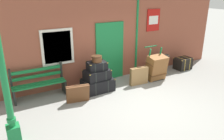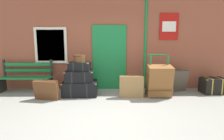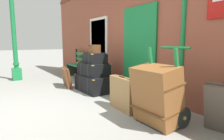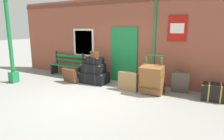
# 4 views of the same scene
# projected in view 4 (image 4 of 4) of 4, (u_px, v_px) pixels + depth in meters

# --- Properties ---
(ground_plane) EXTENTS (60.00, 60.00, 0.00)m
(ground_plane) POSITION_uv_depth(u_px,v_px,m) (82.00, 100.00, 5.71)
(ground_plane) COLOR gray
(brick_facade) EXTENTS (10.40, 0.35, 3.20)m
(brick_facade) POSITION_uv_depth(u_px,v_px,m) (122.00, 40.00, 7.59)
(brick_facade) COLOR brown
(brick_facade) RESTS_ON ground
(lamp_post) EXTENTS (0.28, 0.28, 3.10)m
(lamp_post) POSITION_uv_depth(u_px,v_px,m) (11.00, 52.00, 7.32)
(lamp_post) COLOR #197A3D
(lamp_post) RESTS_ON ground
(platform_bench) EXTENTS (1.60, 0.43, 1.01)m
(platform_bench) POSITION_uv_depth(u_px,v_px,m) (67.00, 65.00, 8.65)
(platform_bench) COLOR #197A3D
(platform_bench) RESTS_ON ground
(steamer_trunk_base) EXTENTS (1.03, 0.68, 0.43)m
(steamer_trunk_base) POSITION_uv_depth(u_px,v_px,m) (94.00, 78.00, 7.45)
(steamer_trunk_base) COLOR black
(steamer_trunk_base) RESTS_ON ground
(steamer_trunk_middle) EXTENTS (0.84, 0.60, 0.33)m
(steamer_trunk_middle) POSITION_uv_depth(u_px,v_px,m) (94.00, 68.00, 7.37)
(steamer_trunk_middle) COLOR black
(steamer_trunk_middle) RESTS_ON steamer_trunk_base
(steamer_trunk_top) EXTENTS (0.64, 0.49, 0.27)m
(steamer_trunk_top) POSITION_uv_depth(u_px,v_px,m) (94.00, 60.00, 7.34)
(steamer_trunk_top) COLOR black
(steamer_trunk_top) RESTS_ON steamer_trunk_middle
(round_hatbox) EXTENTS (0.34, 0.33, 0.20)m
(round_hatbox) POSITION_uv_depth(u_px,v_px,m) (94.00, 54.00, 7.28)
(round_hatbox) COLOR brown
(round_hatbox) RESTS_ON steamer_trunk_top
(porters_trolley) EXTENTS (0.71, 0.57, 1.20)m
(porters_trolley) POSITION_uv_depth(u_px,v_px,m) (153.00, 84.00, 6.33)
(porters_trolley) COLOR black
(porters_trolley) RESTS_ON ground
(large_brown_trunk) EXTENTS (0.70, 0.56, 0.93)m
(large_brown_trunk) POSITION_uv_depth(u_px,v_px,m) (152.00, 80.00, 6.14)
(large_brown_trunk) COLOR brown
(large_brown_trunk) RESTS_ON ground
(suitcase_oxblood) EXTENTS (0.69, 0.19, 0.66)m
(suitcase_oxblood) POSITION_uv_depth(u_px,v_px,m) (128.00, 82.00, 6.52)
(suitcase_oxblood) COLOR olive
(suitcase_oxblood) RESTS_ON ground
(suitcase_umber) EXTENTS (0.59, 0.41, 0.73)m
(suitcase_umber) POSITION_uv_depth(u_px,v_px,m) (180.00, 82.00, 6.27)
(suitcase_umber) COLOR #51473D
(suitcase_umber) RESTS_ON ground
(suitcase_slate) EXTENTS (0.70, 0.33, 0.58)m
(suitcase_slate) POSITION_uv_depth(u_px,v_px,m) (69.00, 76.00, 7.48)
(suitcase_slate) COLOR brown
(suitcase_slate) RESTS_ON ground
(corner_trunk) EXTENTS (0.71, 0.52, 0.49)m
(corner_trunk) POSITION_uv_depth(u_px,v_px,m) (214.00, 92.00, 5.66)
(corner_trunk) COLOR black
(corner_trunk) RESTS_ON ground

